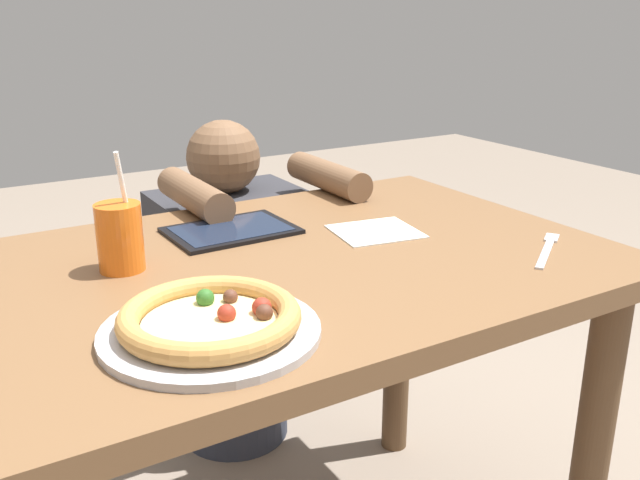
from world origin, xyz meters
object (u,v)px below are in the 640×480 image
fork (547,248)px  tablet (231,230)px  drink_cup_colored (120,237)px  pizza_near (211,322)px  diner_seated (231,302)px

fork → tablet: tablet is taller
drink_cup_colored → pizza_near: bearing=-84.2°
tablet → diner_seated: bearing=67.6°
pizza_near → drink_cup_colored: (-0.03, 0.31, 0.04)m
tablet → pizza_near: bearing=-117.6°
pizza_near → fork: pizza_near is taller
fork → diner_seated: bearing=109.8°
pizza_near → drink_cup_colored: drink_cup_colored is taller
pizza_near → diner_seated: diner_seated is taller
fork → tablet: 0.60m
fork → diner_seated: (-0.29, 0.80, -0.34)m
fork → pizza_near: bearing=-179.4°
tablet → drink_cup_colored: bearing=-159.2°
fork → diner_seated: 0.91m
drink_cup_colored → diner_seated: drink_cup_colored is taller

